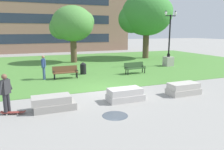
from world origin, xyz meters
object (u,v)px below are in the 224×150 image
at_px(concrete_block_center, 53,103).
at_px(concrete_block_left, 125,95).
at_px(lamp_post_right, 169,55).
at_px(concrete_block_right, 183,89).
at_px(person_bystander_near_lawn, 44,66).
at_px(park_bench_near_right, 65,71).
at_px(trash_bin, 83,68).
at_px(park_bench_near_left, 135,67).
at_px(skateboard, 13,112).
at_px(person_skateboarder, 6,92).

distance_m(concrete_block_center, concrete_block_left, 3.50).
relative_size(concrete_block_center, lamp_post_right, 0.35).
distance_m(concrete_block_right, person_bystander_near_lawn, 9.53).
bearing_deg(park_bench_near_right, trash_bin, 34.23).
bearing_deg(trash_bin, park_bench_near_left, -18.67).
height_order(concrete_block_left, skateboard, concrete_block_left).
height_order(park_bench_near_right, trash_bin, trash_bin).
height_order(person_skateboarder, trash_bin, person_skateboarder).
height_order(concrete_block_right, person_skateboarder, person_skateboarder).
relative_size(person_skateboarder, skateboard, 1.65).
bearing_deg(trash_bin, person_bystander_near_lawn, -165.01).
distance_m(concrete_block_center, trash_bin, 7.98).
bearing_deg(concrete_block_right, park_bench_near_left, 87.88).
bearing_deg(person_skateboarder, lamp_post_right, 29.77).
distance_m(concrete_block_right, lamp_post_right, 9.88).
xyz_separation_m(concrete_block_center, park_bench_near_left, (7.17, 5.96, 0.23)).
bearing_deg(concrete_block_right, skateboard, 178.16).
height_order(park_bench_near_right, person_bystander_near_lawn, person_bystander_near_lawn).
bearing_deg(skateboard, concrete_block_right, -1.84).
bearing_deg(concrete_block_left, concrete_block_center, 179.65).
bearing_deg(skateboard, trash_bin, 55.92).
bearing_deg(concrete_block_center, park_bench_near_left, 39.74).
xyz_separation_m(person_skateboarder, lamp_post_right, (13.92, 7.97, 0.12)).
bearing_deg(lamp_post_right, person_skateboarder, -150.23).
relative_size(park_bench_near_left, park_bench_near_right, 1.02).
distance_m(skateboard, lamp_post_right, 15.97).
distance_m(concrete_block_right, skateboard, 8.59).
relative_size(park_bench_near_left, trash_bin, 1.92).
height_order(park_bench_near_left, trash_bin, trash_bin).
xyz_separation_m(concrete_block_left, skateboard, (-5.14, 0.10, -0.22)).
bearing_deg(lamp_post_right, park_bench_near_right, -169.05).
bearing_deg(park_bench_near_right, concrete_block_center, -104.81).
bearing_deg(park_bench_near_left, skateboard, -146.26).
distance_m(park_bench_near_left, lamp_post_right, 5.42).
xyz_separation_m(concrete_block_center, lamp_post_right, (12.06, 8.22, 0.78)).
xyz_separation_m(concrete_block_center, concrete_block_right, (6.94, -0.20, 0.00)).
distance_m(park_bench_near_left, person_bystander_near_lawn, 7.03).
relative_size(concrete_block_center, person_skateboarder, 1.09).
distance_m(concrete_block_left, skateboard, 5.14).
distance_m(park_bench_near_right, lamp_post_right, 10.63).
xyz_separation_m(person_skateboarder, person_bystander_near_lawn, (2.03, 6.22, 0.02)).
bearing_deg(concrete_block_center, trash_bin, 66.04).
bearing_deg(lamp_post_right, skateboard, -149.29).
height_order(park_bench_near_left, person_bystander_near_lawn, person_bystander_near_lawn).
bearing_deg(concrete_block_center, skateboard, 177.31).
bearing_deg(person_skateboarder, person_bystander_near_lawn, 71.88).
bearing_deg(concrete_block_center, concrete_block_right, -1.64).
height_order(park_bench_near_right, lamp_post_right, lamp_post_right).
bearing_deg(park_bench_near_left, person_bystander_near_lawn, 175.85).
relative_size(concrete_block_left, concrete_block_right, 1.00).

